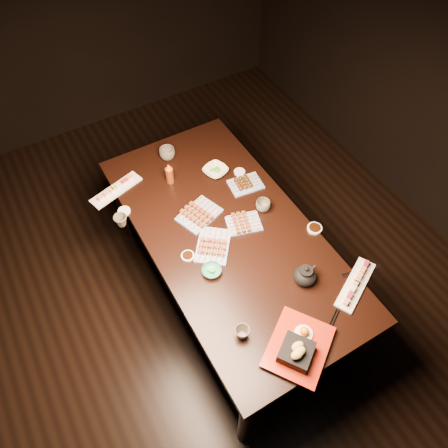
{
  "coord_description": "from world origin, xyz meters",
  "views": [
    {
      "loc": [
        -0.47,
        -1.02,
        2.77
      ],
      "look_at": [
        0.29,
        0.3,
        0.77
      ],
      "focal_mm": 35.0,
      "sensor_mm": 36.0,
      "label": 1
    }
  ],
  "objects_px": {
    "sushi_platter_near": "(356,283)",
    "teacup_near_left": "(242,333)",
    "sushi_platter_far": "(116,188)",
    "teacup_far_right": "(167,153)",
    "teacup_far_left": "(121,221)",
    "teacup_mid_right": "(263,206)",
    "condiment_bottle": "(169,173)",
    "edamame_bowl_cream": "(216,171)",
    "yakitori_plate_center": "(213,244)",
    "edamame_bowl_green": "(212,271)",
    "teapot": "(305,274)",
    "yakitori_plate_left": "(199,212)",
    "tempura_tray": "(300,343)",
    "yakitori_plate_right": "(244,222)",
    "dining_table": "(228,266)"
  },
  "relations": [
    {
      "from": "teapot",
      "to": "yakitori_plate_left",
      "type": "bearing_deg",
      "value": 101.85
    },
    {
      "from": "tempura_tray",
      "to": "condiment_bottle",
      "type": "relative_size",
      "value": 2.24
    },
    {
      "from": "edamame_bowl_green",
      "to": "yakitori_plate_right",
      "type": "bearing_deg",
      "value": 30.81
    },
    {
      "from": "sushi_platter_far",
      "to": "teacup_near_left",
      "type": "relative_size",
      "value": 4.67
    },
    {
      "from": "teacup_mid_right",
      "to": "teacup_far_right",
      "type": "height_order",
      "value": "teacup_far_right"
    },
    {
      "from": "sushi_platter_near",
      "to": "yakitori_plate_left",
      "type": "relative_size",
      "value": 1.42
    },
    {
      "from": "yakitori_plate_center",
      "to": "yakitori_plate_left",
      "type": "height_order",
      "value": "same"
    },
    {
      "from": "sushi_platter_far",
      "to": "yakitori_plate_left",
      "type": "distance_m",
      "value": 0.56
    },
    {
      "from": "yakitori_plate_left",
      "to": "teacup_near_left",
      "type": "relative_size",
      "value": 3.27
    },
    {
      "from": "sushi_platter_far",
      "to": "edamame_bowl_cream",
      "type": "height_order",
      "value": "sushi_platter_far"
    },
    {
      "from": "sushi_platter_far",
      "to": "condiment_bottle",
      "type": "bearing_deg",
      "value": 146.05
    },
    {
      "from": "dining_table",
      "to": "teacup_near_left",
      "type": "distance_m",
      "value": 0.75
    },
    {
      "from": "tempura_tray",
      "to": "teapot",
      "type": "distance_m",
      "value": 0.38
    },
    {
      "from": "dining_table",
      "to": "teacup_near_left",
      "type": "xyz_separation_m",
      "value": [
        -0.26,
        -0.57,
        0.41
      ]
    },
    {
      "from": "yakitori_plate_center",
      "to": "teacup_mid_right",
      "type": "bearing_deg",
      "value": -39.15
    },
    {
      "from": "edamame_bowl_cream",
      "to": "teacup_far_right",
      "type": "height_order",
      "value": "teacup_far_right"
    },
    {
      "from": "dining_table",
      "to": "teapot",
      "type": "height_order",
      "value": "teapot"
    },
    {
      "from": "teacup_near_left",
      "to": "teacup_far_right",
      "type": "relative_size",
      "value": 0.72
    },
    {
      "from": "teacup_mid_right",
      "to": "teapot",
      "type": "bearing_deg",
      "value": -98.69
    },
    {
      "from": "sushi_platter_far",
      "to": "yakitori_plate_center",
      "type": "height_order",
      "value": "yakitori_plate_center"
    },
    {
      "from": "yakitori_plate_center",
      "to": "teapot",
      "type": "xyz_separation_m",
      "value": [
        0.31,
        -0.43,
        0.03
      ]
    },
    {
      "from": "teacup_near_left",
      "to": "edamame_bowl_cream",
      "type": "bearing_deg",
      "value": 67.24
    },
    {
      "from": "teacup_far_right",
      "to": "teapot",
      "type": "bearing_deg",
      "value": -79.45
    },
    {
      "from": "dining_table",
      "to": "edamame_bowl_green",
      "type": "xyz_separation_m",
      "value": [
        -0.21,
        -0.19,
        0.39
      ]
    },
    {
      "from": "sushi_platter_near",
      "to": "yakitori_plate_center",
      "type": "relative_size",
      "value": 1.41
    },
    {
      "from": "yakitori_plate_left",
      "to": "teacup_mid_right",
      "type": "distance_m",
      "value": 0.38
    },
    {
      "from": "edamame_bowl_cream",
      "to": "tempura_tray",
      "type": "distance_m",
      "value": 1.23
    },
    {
      "from": "teacup_mid_right",
      "to": "teacup_far_right",
      "type": "xyz_separation_m",
      "value": [
        -0.3,
        0.68,
        0.01
      ]
    },
    {
      "from": "yakitori_plate_left",
      "to": "edamame_bowl_cream",
      "type": "xyz_separation_m",
      "value": [
        0.25,
        0.26,
        -0.01
      ]
    },
    {
      "from": "dining_table",
      "to": "teacup_far_left",
      "type": "relative_size",
      "value": 23.35
    },
    {
      "from": "tempura_tray",
      "to": "teapot",
      "type": "xyz_separation_m",
      "value": [
        0.24,
        0.29,
        -0.0
      ]
    },
    {
      "from": "sushi_platter_far",
      "to": "yakitori_plate_left",
      "type": "height_order",
      "value": "yakitori_plate_left"
    },
    {
      "from": "tempura_tray",
      "to": "teacup_far_right",
      "type": "height_order",
      "value": "tempura_tray"
    },
    {
      "from": "sushi_platter_far",
      "to": "edamame_bowl_cream",
      "type": "xyz_separation_m",
      "value": [
        0.6,
        -0.18,
        -0.0
      ]
    },
    {
      "from": "teacup_near_left",
      "to": "teacup_far_right",
      "type": "height_order",
      "value": "teacup_far_right"
    },
    {
      "from": "teacup_near_left",
      "to": "teapot",
      "type": "distance_m",
      "value": 0.45
    },
    {
      "from": "edamame_bowl_green",
      "to": "teapot",
      "type": "height_order",
      "value": "teapot"
    },
    {
      "from": "teapot",
      "to": "yakitori_plate_right",
      "type": "bearing_deg",
      "value": 88.9
    },
    {
      "from": "edamame_bowl_green",
      "to": "sushi_platter_near",
      "type": "bearing_deg",
      "value": -35.87
    },
    {
      "from": "yakitori_plate_center",
      "to": "teacup_far_right",
      "type": "height_order",
      "value": "teacup_far_right"
    },
    {
      "from": "sushi_platter_near",
      "to": "teacup_near_left",
      "type": "relative_size",
      "value": 4.66
    },
    {
      "from": "teacup_far_left",
      "to": "condiment_bottle",
      "type": "height_order",
      "value": "condiment_bottle"
    },
    {
      "from": "sushi_platter_far",
      "to": "teacup_far_left",
      "type": "relative_size",
      "value": 4.44
    },
    {
      "from": "sushi_platter_far",
      "to": "edamame_bowl_green",
      "type": "relative_size",
      "value": 3.18
    },
    {
      "from": "teacup_far_left",
      "to": "teacup_far_right",
      "type": "bearing_deg",
      "value": 37.65
    },
    {
      "from": "sushi_platter_near",
      "to": "edamame_bowl_cream",
      "type": "xyz_separation_m",
      "value": [
        -0.23,
        1.08,
        -0.0
      ]
    },
    {
      "from": "dining_table",
      "to": "teacup_mid_right",
      "type": "relative_size",
      "value": 20.59
    },
    {
      "from": "teacup_mid_right",
      "to": "condiment_bottle",
      "type": "height_order",
      "value": "condiment_bottle"
    },
    {
      "from": "yakitori_plate_center",
      "to": "condiment_bottle",
      "type": "height_order",
      "value": "condiment_bottle"
    },
    {
      "from": "yakitori_plate_right",
      "to": "teacup_near_left",
      "type": "xyz_separation_m",
      "value": [
        -0.36,
        -0.57,
        0.01
      ]
    }
  ]
}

